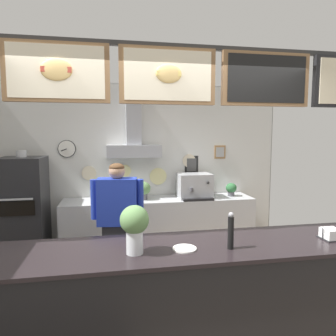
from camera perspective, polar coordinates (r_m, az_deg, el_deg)
ground_plane at (r=3.37m, az=-0.64°, el=-28.36°), size 5.97×5.97×0.00m
back_wall_assembly at (r=5.08m, az=-5.11°, el=1.17°), size 4.79×2.79×2.75m
service_counter at (r=2.71m, az=1.14°, el=-24.71°), size 3.93×0.73×1.04m
back_prep_counter at (r=5.10m, az=-1.63°, el=-10.66°), size 3.06×0.63×0.89m
pizza_oven at (r=4.98m, az=-25.12°, el=-7.33°), size 0.61×0.69×1.69m
shop_worker at (r=3.74m, az=-9.31°, el=-10.51°), size 0.61×0.27×1.59m
espresso_machine at (r=5.05m, az=4.92°, el=-3.34°), size 0.54×0.49×0.40m
potted_rosemary at (r=5.28m, az=11.65°, el=-3.78°), size 0.18×0.18×0.22m
potted_oregano at (r=4.91m, az=-4.65°, el=-3.96°), size 0.24×0.24×0.29m
potted_basil at (r=4.92m, az=-11.37°, el=-4.49°), size 0.20×0.20×0.23m
napkin_holder at (r=2.97m, az=28.00°, el=-10.82°), size 0.17×0.16×0.10m
pepper_grinder at (r=2.44m, az=11.57°, el=-11.34°), size 0.05×0.05×0.29m
condiment_plate at (r=2.43m, az=3.08°, el=-14.71°), size 0.18×0.18×0.01m
basil_vase at (r=2.30m, az=-6.24°, el=-10.67°), size 0.21×0.21×0.36m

